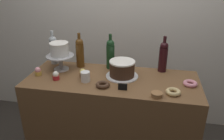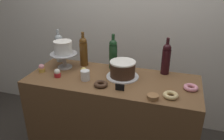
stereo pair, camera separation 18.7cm
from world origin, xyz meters
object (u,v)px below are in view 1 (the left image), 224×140
at_px(wine_bottle_green, 110,53).
at_px(cupcake_vanilla, 56,76).
at_px(donut_glazed, 173,92).
at_px(price_sign_chalkboard, 123,87).
at_px(cupcake_lemon, 83,73).
at_px(cookie_stack, 157,95).
at_px(white_layer_cake, 59,49).
at_px(wine_bottle_clear, 54,49).
at_px(chocolate_round_cake, 122,68).
at_px(cupcake_strawberry, 38,71).
at_px(donut_chocolate, 103,85).
at_px(cake_stand_pedestal, 60,60).
at_px(coffee_cup_ceramic, 85,77).
at_px(wine_bottle_dark_red, 163,56).
at_px(wine_bottle_amber, 80,52).
at_px(donut_pink, 190,84).

xyz_separation_m(wine_bottle_green, cupcake_vanilla, (-0.40, -0.33, -0.11)).
distance_m(donut_glazed, price_sign_chalkboard, 0.38).
xyz_separation_m(cupcake_lemon, cookie_stack, (0.63, -0.22, -0.02)).
relative_size(donut_glazed, price_sign_chalkboard, 1.60).
distance_m(white_layer_cake, wine_bottle_clear, 0.19).
height_order(chocolate_round_cake, wine_bottle_clear, wine_bottle_clear).
height_order(cupcake_strawberry, donut_glazed, cupcake_strawberry).
distance_m(wine_bottle_green, cookie_stack, 0.64).
distance_m(wine_bottle_green, donut_chocolate, 0.40).
distance_m(cupcake_vanilla, price_sign_chalkboard, 0.58).
distance_m(white_layer_cake, donut_chocolate, 0.55).
bearing_deg(cake_stand_pedestal, coffee_cup_ceramic, -32.52).
bearing_deg(wine_bottle_clear, wine_bottle_dark_red, 0.35).
xyz_separation_m(wine_bottle_amber, cupcake_strawberry, (-0.30, -0.26, -0.11)).
relative_size(chocolate_round_cake, cupcake_strawberry, 2.94).
height_order(cupcake_strawberry, coffee_cup_ceramic, coffee_cup_ceramic).
distance_m(wine_bottle_clear, donut_chocolate, 0.70).
bearing_deg(wine_bottle_dark_red, wine_bottle_clear, -179.65).
bearing_deg(chocolate_round_cake, coffee_cup_ceramic, -152.92).
distance_m(cake_stand_pedestal, wine_bottle_clear, 0.19).
distance_m(donut_glazed, cookie_stack, 0.14).
bearing_deg(cake_stand_pedestal, wine_bottle_dark_red, 9.00).
relative_size(cake_stand_pedestal, white_layer_cake, 1.49).
distance_m(donut_glazed, donut_chocolate, 0.54).
bearing_deg(white_layer_cake, donut_chocolate, -28.87).
relative_size(donut_glazed, donut_pink, 1.00).
xyz_separation_m(white_layer_cake, wine_bottle_amber, (0.15, 0.11, -0.06)).
xyz_separation_m(chocolate_round_cake, donut_glazed, (0.42, -0.22, -0.06)).
distance_m(chocolate_round_cake, wine_bottle_dark_red, 0.39).
bearing_deg(cupcake_vanilla, wine_bottle_clear, 115.17).
xyz_separation_m(wine_bottle_dark_red, cupcake_strawberry, (-1.06, -0.29, -0.11)).
relative_size(cupcake_vanilla, cookie_stack, 0.88).
height_order(donut_chocolate, coffee_cup_ceramic, coffee_cup_ceramic).
bearing_deg(wine_bottle_amber, price_sign_chalkboard, -39.46).
height_order(white_layer_cake, wine_bottle_clear, wine_bottle_clear).
height_order(chocolate_round_cake, cupcake_strawberry, chocolate_round_cake).
bearing_deg(donut_glazed, coffee_cup_ceramic, 173.81).
bearing_deg(wine_bottle_green, white_layer_cake, -163.93).
height_order(wine_bottle_amber, coffee_cup_ceramic, wine_bottle_amber).
relative_size(wine_bottle_green, donut_chocolate, 2.91).
height_order(wine_bottle_amber, cupcake_strawberry, wine_bottle_amber).
relative_size(chocolate_round_cake, donut_glazed, 1.95).
height_order(wine_bottle_green, cupcake_strawberry, wine_bottle_green).
xyz_separation_m(white_layer_cake, cupcake_strawberry, (-0.15, -0.15, -0.17)).
distance_m(wine_bottle_dark_red, cupcake_strawberry, 1.11).
relative_size(white_layer_cake, donut_chocolate, 1.49).
height_order(cupcake_vanilla, price_sign_chalkboard, cupcake_vanilla).
height_order(wine_bottle_green, cupcake_lemon, wine_bottle_green).
relative_size(wine_bottle_dark_red, donut_pink, 2.91).
relative_size(wine_bottle_green, wine_bottle_dark_red, 1.00).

